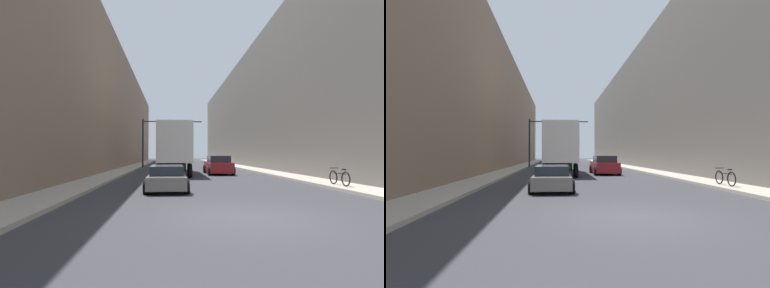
# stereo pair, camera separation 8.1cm
# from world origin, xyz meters

# --- Properties ---
(ground_plane) EXTENTS (200.00, 200.00, 0.00)m
(ground_plane) POSITION_xyz_m (0.00, 0.00, 0.00)
(ground_plane) COLOR #38383D
(sidewalk_right) EXTENTS (2.04, 80.00, 0.15)m
(sidewalk_right) POSITION_xyz_m (6.71, 30.00, 0.07)
(sidewalk_right) COLOR #B2A899
(sidewalk_right) RESTS_ON ground
(sidewalk_left) EXTENTS (2.04, 80.00, 0.15)m
(sidewalk_left) POSITION_xyz_m (-6.71, 30.00, 0.07)
(sidewalk_left) COLOR #B2A899
(sidewalk_left) RESTS_ON ground
(building_right) EXTENTS (6.00, 80.00, 15.01)m
(building_right) POSITION_xyz_m (10.73, 30.00, 7.50)
(building_right) COLOR #66605B
(building_right) RESTS_ON ground
(building_left) EXTENTS (6.00, 80.00, 14.14)m
(building_left) POSITION_xyz_m (-10.73, 30.00, 7.07)
(building_left) COLOR #846B56
(building_left) RESTS_ON ground
(semi_truck) EXTENTS (2.56, 12.43, 4.04)m
(semi_truck) POSITION_xyz_m (-1.79, 18.20, 2.23)
(semi_truck) COLOR silver
(semi_truck) RESTS_ON ground
(sedan_car) EXTENTS (1.97, 4.73, 1.16)m
(sedan_car) POSITION_xyz_m (-2.25, 6.39, 0.57)
(sedan_car) COLOR slate
(sedan_car) RESTS_ON ground
(suv_car) EXTENTS (2.13, 4.67, 1.56)m
(suv_car) POSITION_xyz_m (1.95, 16.92, 0.75)
(suv_car) COLOR maroon
(suv_car) RESTS_ON ground
(traffic_signal_gantry) EXTENTS (7.55, 0.35, 6.11)m
(traffic_signal_gantry) POSITION_xyz_m (-3.43, 29.82, 4.42)
(traffic_signal_gantry) COLOR black
(traffic_signal_gantry) RESTS_ON ground
(parked_bicycle) EXTENTS (0.44, 1.83, 0.86)m
(parked_bicycle) POSITION_xyz_m (6.37, 6.25, 0.53)
(parked_bicycle) COLOR black
(parked_bicycle) RESTS_ON sidewalk_right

